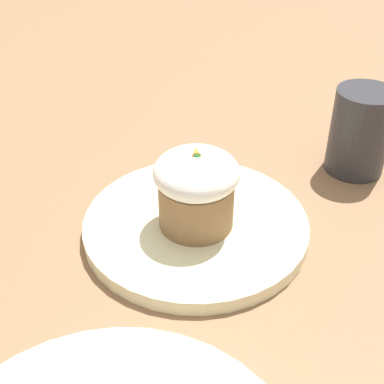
{
  "coord_description": "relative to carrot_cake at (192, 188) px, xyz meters",
  "views": [
    {
      "loc": [
        -0.42,
        0.03,
        0.35
      ],
      "look_at": [
        -0.01,
        0.0,
        0.05
      ],
      "focal_mm": 50.0,
      "sensor_mm": 36.0,
      "label": 1
    }
  ],
  "objects": [
    {
      "name": "ground_plane",
      "position": [
        0.01,
        -0.0,
        -0.06
      ],
      "size": [
        4.0,
        4.0,
        0.0
      ],
      "primitive_type": "plane",
      "color": "#846042"
    },
    {
      "name": "spoon",
      "position": [
        0.02,
        0.01,
        -0.04
      ],
      "size": [
        0.11,
        0.05,
        0.01
      ],
      "color": "#B7B7BC",
      "rests_on": "dessert_plate"
    },
    {
      "name": "dessert_plate",
      "position": [
        0.01,
        -0.0,
        -0.05
      ],
      "size": [
        0.23,
        0.23,
        0.02
      ],
      "color": "beige",
      "rests_on": "ground_plane"
    },
    {
      "name": "carrot_cake",
      "position": [
        0.0,
        0.0,
        0.0
      ],
      "size": [
        0.08,
        0.08,
        0.08
      ],
      "color": "olive",
      "rests_on": "dessert_plate"
    },
    {
      "name": "coffee_cup",
      "position": [
        0.11,
        -0.2,
        -0.01
      ],
      "size": [
        0.1,
        0.07,
        0.1
      ],
      "color": "#2D2D33",
      "rests_on": "ground_plane"
    }
  ]
}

